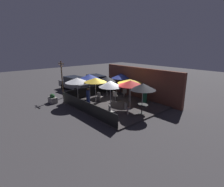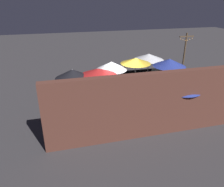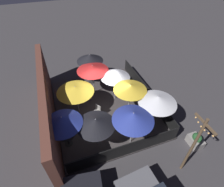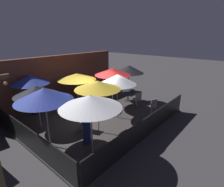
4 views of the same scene
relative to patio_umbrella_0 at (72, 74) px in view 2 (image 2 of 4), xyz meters
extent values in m
plane|color=#383538|center=(-2.99, -0.07, -2.25)|extent=(60.00, 60.00, 0.00)
cube|color=#383333|center=(-2.99, -0.07, -2.19)|extent=(7.58, 6.28, 0.12)
cube|color=brown|center=(-2.99, 3.30, -0.69)|extent=(9.18, 0.36, 3.11)
cube|color=black|center=(-2.99, -3.17, -1.65)|extent=(7.38, 0.05, 0.95)
cube|color=black|center=(-6.73, -0.07, -1.65)|extent=(0.05, 6.08, 0.95)
cylinder|color=#B2B2B7|center=(0.00, 0.00, -0.94)|extent=(0.05, 0.05, 2.37)
cone|color=black|center=(0.00, 0.00, 0.00)|extent=(1.92, 1.92, 0.49)
cylinder|color=#B2B2B7|center=(-5.07, 2.65, -1.01)|extent=(0.05, 0.05, 2.22)
cone|color=#283893|center=(-5.07, 2.65, -0.14)|extent=(1.95, 1.95, 0.47)
cylinder|color=#B2B2B7|center=(-2.86, 1.63, -1.08)|extent=(0.05, 0.05, 2.08)
cone|color=gold|center=(-2.86, 1.63, -0.22)|extent=(2.22, 2.22, 0.36)
cylinder|color=#B2B2B7|center=(-4.12, -1.33, -0.94)|extent=(0.05, 0.05, 2.38)
cone|color=gold|center=(-4.12, -1.33, 0.08)|extent=(1.94, 1.94, 0.36)
cylinder|color=#B2B2B7|center=(-5.46, -2.34, -0.96)|extent=(0.05, 0.05, 2.33)
cone|color=silver|center=(-5.46, -2.34, -0.01)|extent=(2.09, 2.09, 0.42)
cylinder|color=#B2B2B7|center=(-2.45, -1.05, -0.96)|extent=(0.05, 0.05, 2.34)
cone|color=silver|center=(-2.45, -1.05, -0.04)|extent=(1.90, 1.90, 0.49)
cylinder|color=#B2B2B7|center=(-1.38, 0.16, -0.94)|extent=(0.05, 0.05, 2.37)
cone|color=red|center=(-1.38, 0.16, 0.03)|extent=(2.12, 2.12, 0.41)
cylinder|color=#B2B2B7|center=(-6.11, -0.60, -0.94)|extent=(0.05, 0.05, 2.38)
cone|color=#283893|center=(-6.11, -0.60, 0.02)|extent=(2.07, 2.07, 0.48)
cylinder|color=#B2B2B7|center=(-5.56, 1.14, -1.12)|extent=(0.05, 0.05, 2.02)
cone|color=black|center=(-5.56, 1.14, -0.33)|extent=(1.97, 1.97, 0.44)
cylinder|color=black|center=(0.00, 0.00, -2.12)|extent=(0.50, 0.50, 0.02)
cylinder|color=black|center=(0.00, 0.00, -1.79)|extent=(0.08, 0.08, 0.68)
cylinder|color=black|center=(0.00, 0.00, -1.43)|extent=(0.91, 0.91, 0.04)
cylinder|color=black|center=(-5.07, 2.65, -2.12)|extent=(0.44, 0.44, 0.02)
cylinder|color=black|center=(-5.07, 2.65, -1.76)|extent=(0.08, 0.08, 0.74)
cylinder|color=black|center=(-5.07, 2.65, -1.37)|extent=(0.80, 0.80, 0.04)
cube|color=gray|center=(-4.49, -0.55, -1.91)|extent=(0.09, 0.09, 0.44)
cube|color=gray|center=(-4.49, -0.55, -1.67)|extent=(0.46, 0.46, 0.04)
cube|color=gray|center=(-4.46, -0.73, -1.43)|extent=(0.40, 0.10, 0.44)
cube|color=gray|center=(-0.93, -2.23, -1.90)|extent=(0.10, 0.10, 0.46)
cube|color=gray|center=(-0.93, -2.23, -1.65)|extent=(0.52, 0.52, 0.04)
cube|color=gray|center=(-1.00, -2.39, -1.41)|extent=(0.38, 0.18, 0.44)
cube|color=gray|center=(-3.74, 0.67, -1.90)|extent=(0.11, 0.11, 0.46)
cube|color=gray|center=(-3.74, 0.67, -1.65)|extent=(0.55, 0.55, 0.04)
cube|color=gray|center=(-3.64, 0.52, -1.41)|extent=(0.35, 0.25, 0.44)
cube|color=gray|center=(-4.04, 2.14, -1.91)|extent=(0.11, 0.11, 0.43)
cube|color=gray|center=(-4.04, 2.14, -1.67)|extent=(0.54, 0.54, 0.04)
cube|color=gray|center=(-3.88, 2.06, -1.43)|extent=(0.21, 0.37, 0.44)
cube|color=gray|center=(-0.52, -1.02, -1.89)|extent=(0.11, 0.11, 0.47)
cube|color=gray|center=(-0.52, -1.02, -1.63)|extent=(0.54, 0.54, 0.04)
cube|color=gray|center=(-0.60, -1.18, -1.39)|extent=(0.37, 0.21, 0.44)
cylinder|color=navy|center=(-5.02, -1.54, -1.56)|extent=(0.44, 0.44, 1.13)
sphere|color=brown|center=(-5.02, -1.54, -0.90)|extent=(0.20, 0.20, 0.20)
cylinder|color=#236642|center=(-1.58, 2.32, -1.65)|extent=(0.55, 0.55, 0.95)
sphere|color=tan|center=(-1.58, 2.32, -1.07)|extent=(0.23, 0.23, 0.23)
cube|color=gray|center=(-7.38, -3.92, -1.98)|extent=(0.85, 0.60, 0.54)
ellipsoid|color=#235128|center=(-7.38, -3.92, -1.61)|extent=(0.55, 0.44, 0.50)
cylinder|color=brown|center=(-8.28, -2.41, -0.38)|extent=(0.12, 0.12, 3.74)
cube|color=brown|center=(-8.28, -2.41, 1.24)|extent=(1.10, 0.08, 0.08)
sphere|color=#F4B260|center=(-8.74, -2.41, 1.10)|extent=(0.07, 0.07, 0.07)
sphere|color=#F4B260|center=(-8.55, -2.41, 1.02)|extent=(0.07, 0.07, 0.07)
sphere|color=#F4B260|center=(-8.37, -2.41, 0.97)|extent=(0.07, 0.07, 0.07)
sphere|color=#F4B260|center=(-8.19, -2.41, 0.97)|extent=(0.07, 0.07, 0.07)
sphere|color=#F4B260|center=(-8.00, -2.41, 1.02)|extent=(0.07, 0.07, 0.07)
sphere|color=#F4B260|center=(-7.82, -2.41, 1.10)|extent=(0.07, 0.07, 0.07)
cylinder|color=black|center=(-8.99, 1.03, -1.93)|extent=(0.65, 0.23, 0.64)
cylinder|color=black|center=(-8.85, -0.58, -1.93)|extent=(0.65, 0.23, 0.64)
cylinder|color=black|center=(-8.32, 1.71, -1.93)|extent=(0.66, 0.27, 0.64)
camera|label=1|loc=(7.92, -10.00, 2.92)|focal=28.00mm
camera|label=2|loc=(0.77, 11.37, 3.84)|focal=35.00mm
camera|label=3|loc=(-10.98, 2.22, 6.35)|focal=28.00mm
camera|label=4|loc=(-9.03, -6.29, 2.02)|focal=28.00mm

